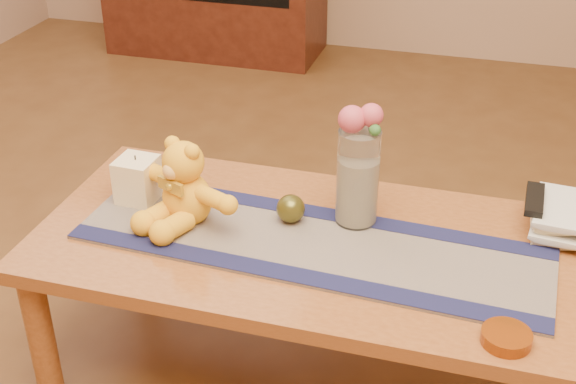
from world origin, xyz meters
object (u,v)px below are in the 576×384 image
(teddy_bear, at_px, (186,182))
(pillar_candle, at_px, (138,179))
(tv_remote, at_px, (535,199))
(glass_vase, at_px, (358,177))
(book_bottom, at_px, (530,222))
(bronze_ball, at_px, (291,209))
(amber_dish, at_px, (506,338))

(teddy_bear, distance_m, pillar_candle, 0.18)
(teddy_bear, relative_size, tv_remote, 2.00)
(teddy_bear, distance_m, glass_vase, 0.45)
(tv_remote, bearing_deg, teddy_bear, -164.29)
(glass_vase, bearing_deg, teddy_bear, -165.49)
(glass_vase, height_order, tv_remote, glass_vase)
(glass_vase, xyz_separation_m, book_bottom, (0.45, 0.12, -0.13))
(teddy_bear, xyz_separation_m, bronze_ball, (0.27, 0.06, -0.07))
(pillar_candle, relative_size, amber_dish, 1.15)
(tv_remote, bearing_deg, bronze_ball, -163.72)
(pillar_candle, bearing_deg, amber_dish, -17.80)
(glass_vase, xyz_separation_m, bronze_ball, (-0.16, -0.05, -0.09))
(teddy_bear, distance_m, tv_remote, 0.90)
(pillar_candle, height_order, tv_remote, pillar_candle)
(teddy_bear, bearing_deg, bronze_ball, 35.84)
(pillar_candle, xyz_separation_m, bronze_ball, (0.44, 0.01, -0.02))
(glass_vase, bearing_deg, tv_remote, 13.35)
(amber_dish, bearing_deg, teddy_bear, 162.16)
(teddy_bear, relative_size, bronze_ball, 4.23)
(pillar_candle, relative_size, glass_vase, 0.47)
(book_bottom, xyz_separation_m, tv_remote, (-0.00, -0.01, 0.07))
(teddy_bear, relative_size, glass_vase, 1.23)
(teddy_bear, bearing_deg, glass_vase, 37.75)
(tv_remote, xyz_separation_m, amber_dish, (-0.04, -0.49, -0.07))
(book_bottom, bearing_deg, bronze_ball, -165.85)
(amber_dish, bearing_deg, glass_vase, 136.72)
(teddy_bear, relative_size, amber_dish, 2.99)
(pillar_candle, bearing_deg, teddy_bear, -17.55)
(teddy_bear, relative_size, book_bottom, 1.44)
(pillar_candle, height_order, book_bottom, pillar_candle)
(pillar_candle, distance_m, book_bottom, 1.06)
(pillar_candle, xyz_separation_m, tv_remote, (1.05, 0.16, 0.02))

